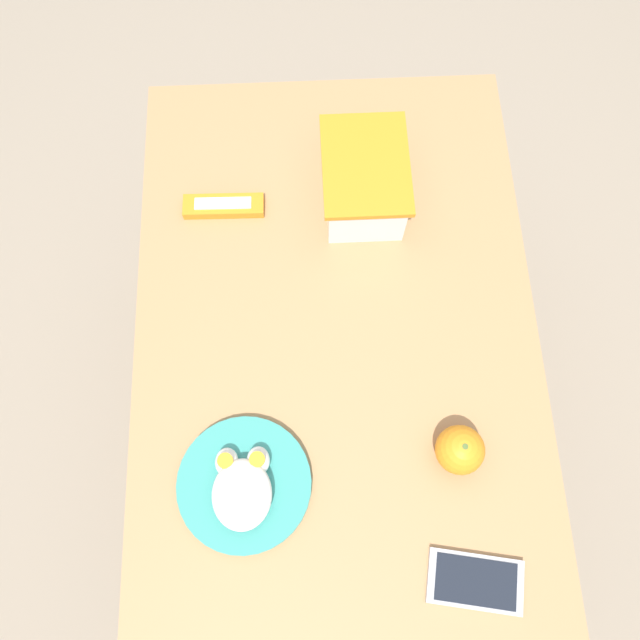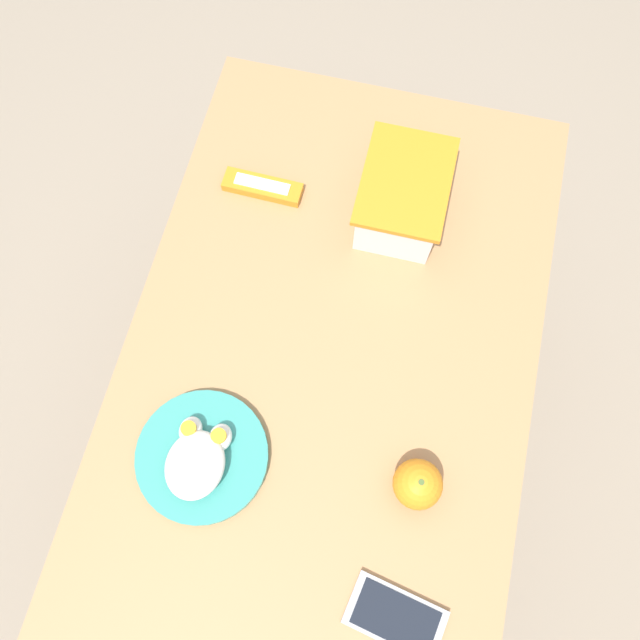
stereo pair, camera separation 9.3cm
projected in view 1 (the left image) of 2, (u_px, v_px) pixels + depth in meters
name	position (u px, v px, depth m)	size (l,w,h in m)	color
ground_plane	(331.00, 434.00, 1.69)	(10.00, 10.00, 0.00)	gray
table	(337.00, 381.00, 1.11)	(1.15, 0.67, 0.71)	#AD7F51
food_container	(364.00, 182.00, 1.08)	(0.20, 0.15, 0.11)	white
orange_fruit	(460.00, 450.00, 0.94)	(0.07, 0.07, 0.07)	orange
rice_plate	(244.00, 486.00, 0.94)	(0.21, 0.21, 0.06)	teal
candy_bar	(224.00, 206.00, 1.10)	(0.04, 0.14, 0.02)	orange
cell_phone	(475.00, 581.00, 0.91)	(0.10, 0.15, 0.01)	#ADADB2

